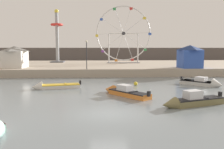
{
  "coord_description": "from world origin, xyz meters",
  "views": [
    {
      "loc": [
        -0.61,
        -15.25,
        4.26
      ],
      "look_at": [
        0.85,
        12.38,
        1.2
      ],
      "focal_mm": 38.15,
      "sensor_mm": 36.0,
      "label": 1
    }
  ],
  "objects_px": {
    "motorboat_orange_hull": "(122,92)",
    "mooring_buoy_orange": "(136,84)",
    "motorboat_olive_wood": "(190,101)",
    "carnival_booth_blue_tent": "(190,56)",
    "carnival_booth_white_ticket": "(15,57)",
    "motorboat_pale_grey": "(204,83)",
    "drop_tower_steel_tower": "(57,37)",
    "motorboat_white_red_stripe": "(52,86)",
    "ferris_wheel_white_frame": "(123,34)",
    "promenade_lamp_near": "(87,51)"
  },
  "relations": [
    {
      "from": "carnival_booth_blue_tent",
      "to": "promenade_lamp_near",
      "type": "bearing_deg",
      "value": -176.4
    },
    {
      "from": "motorboat_white_red_stripe",
      "to": "mooring_buoy_orange",
      "type": "xyz_separation_m",
      "value": [
        9.21,
        1.56,
        -0.01
      ]
    },
    {
      "from": "motorboat_orange_hull",
      "to": "motorboat_pale_grey",
      "type": "xyz_separation_m",
      "value": [
        9.88,
        4.91,
        0.01
      ]
    },
    {
      "from": "drop_tower_steel_tower",
      "to": "carnival_booth_white_ticket",
      "type": "distance_m",
      "value": 15.59
    },
    {
      "from": "motorboat_white_red_stripe",
      "to": "carnival_booth_blue_tent",
      "type": "bearing_deg",
      "value": -161.65
    },
    {
      "from": "carnival_booth_blue_tent",
      "to": "carnival_booth_white_ticket",
      "type": "distance_m",
      "value": 27.59
    },
    {
      "from": "motorboat_olive_wood",
      "to": "motorboat_white_red_stripe",
      "type": "height_order",
      "value": "motorboat_olive_wood"
    },
    {
      "from": "ferris_wheel_white_frame",
      "to": "mooring_buoy_orange",
      "type": "xyz_separation_m",
      "value": [
        -0.88,
        -22.94,
        -6.89
      ]
    },
    {
      "from": "motorboat_pale_grey",
      "to": "promenade_lamp_near",
      "type": "distance_m",
      "value": 16.83
    },
    {
      "from": "motorboat_pale_grey",
      "to": "carnival_booth_blue_tent",
      "type": "relative_size",
      "value": 1.23
    },
    {
      "from": "motorboat_white_red_stripe",
      "to": "motorboat_olive_wood",
      "type": "bearing_deg",
      "value": 132.55
    },
    {
      "from": "motorboat_white_red_stripe",
      "to": "carnival_booth_blue_tent",
      "type": "xyz_separation_m",
      "value": [
        19.24,
        11.4,
        2.8
      ]
    },
    {
      "from": "motorboat_orange_hull",
      "to": "promenade_lamp_near",
      "type": "bearing_deg",
      "value": -21.22
    },
    {
      "from": "drop_tower_steel_tower",
      "to": "mooring_buoy_orange",
      "type": "xyz_separation_m",
      "value": [
        13.33,
        -26.07,
        -6.58
      ]
    },
    {
      "from": "carnival_booth_white_ticket",
      "to": "mooring_buoy_orange",
      "type": "bearing_deg",
      "value": -29.35
    },
    {
      "from": "ferris_wheel_white_frame",
      "to": "mooring_buoy_orange",
      "type": "bearing_deg",
      "value": -92.2
    },
    {
      "from": "motorboat_olive_wood",
      "to": "motorboat_white_red_stripe",
      "type": "relative_size",
      "value": 1.03
    },
    {
      "from": "motorboat_orange_hull",
      "to": "ferris_wheel_white_frame",
      "type": "relative_size",
      "value": 0.43
    },
    {
      "from": "drop_tower_steel_tower",
      "to": "carnival_booth_blue_tent",
      "type": "relative_size",
      "value": 3.18
    },
    {
      "from": "drop_tower_steel_tower",
      "to": "carnival_booth_blue_tent",
      "type": "distance_m",
      "value": 28.69
    },
    {
      "from": "ferris_wheel_white_frame",
      "to": "drop_tower_steel_tower",
      "type": "relative_size",
      "value": 1.03
    },
    {
      "from": "carnival_booth_blue_tent",
      "to": "carnival_booth_white_ticket",
      "type": "height_order",
      "value": "carnival_booth_blue_tent"
    },
    {
      "from": "promenade_lamp_near",
      "to": "mooring_buoy_orange",
      "type": "xyz_separation_m",
      "value": [
        6.02,
        -8.34,
        -3.71
      ]
    },
    {
      "from": "mooring_buoy_orange",
      "to": "carnival_booth_white_ticket",
      "type": "bearing_deg",
      "value": 146.58
    },
    {
      "from": "carnival_booth_white_ticket",
      "to": "mooring_buoy_orange",
      "type": "height_order",
      "value": "carnival_booth_white_ticket"
    },
    {
      "from": "motorboat_white_red_stripe",
      "to": "ferris_wheel_white_frame",
      "type": "bearing_deg",
      "value": -124.68
    },
    {
      "from": "carnival_booth_blue_tent",
      "to": "carnival_booth_white_ticket",
      "type": "relative_size",
      "value": 0.95
    },
    {
      "from": "motorboat_olive_wood",
      "to": "carnival_booth_blue_tent",
      "type": "distance_m",
      "value": 21.23
    },
    {
      "from": "motorboat_pale_grey",
      "to": "ferris_wheel_white_frame",
      "type": "bearing_deg",
      "value": 153.2
    },
    {
      "from": "motorboat_olive_wood",
      "to": "drop_tower_steel_tower",
      "type": "height_order",
      "value": "drop_tower_steel_tower"
    },
    {
      "from": "motorboat_olive_wood",
      "to": "motorboat_orange_hull",
      "type": "relative_size",
      "value": 1.06
    },
    {
      "from": "ferris_wheel_white_frame",
      "to": "carnival_booth_blue_tent",
      "type": "xyz_separation_m",
      "value": [
        9.15,
        -13.1,
        -4.07
      ]
    },
    {
      "from": "carnival_booth_blue_tent",
      "to": "drop_tower_steel_tower",
      "type": "bearing_deg",
      "value": 143.46
    },
    {
      "from": "motorboat_orange_hull",
      "to": "drop_tower_steel_tower",
      "type": "relative_size",
      "value": 0.44
    },
    {
      "from": "motorboat_orange_hull",
      "to": "mooring_buoy_orange",
      "type": "bearing_deg",
      "value": -57.95
    },
    {
      "from": "ferris_wheel_white_frame",
      "to": "carnival_booth_white_ticket",
      "type": "height_order",
      "value": "ferris_wheel_white_frame"
    },
    {
      "from": "motorboat_olive_wood",
      "to": "ferris_wheel_white_frame",
      "type": "bearing_deg",
      "value": -106.08
    },
    {
      "from": "motorboat_olive_wood",
      "to": "motorboat_white_red_stripe",
      "type": "xyz_separation_m",
      "value": [
        -11.78,
        8.3,
        -0.14
      ]
    },
    {
      "from": "motorboat_pale_grey",
      "to": "drop_tower_steel_tower",
      "type": "height_order",
      "value": "drop_tower_steel_tower"
    },
    {
      "from": "motorboat_pale_grey",
      "to": "carnival_booth_white_ticket",
      "type": "distance_m",
      "value": 28.19
    },
    {
      "from": "motorboat_orange_hull",
      "to": "mooring_buoy_orange",
      "type": "distance_m",
      "value": 5.83
    },
    {
      "from": "motorboat_white_red_stripe",
      "to": "promenade_lamp_near",
      "type": "distance_m",
      "value": 11.03
    },
    {
      "from": "motorboat_white_red_stripe",
      "to": "mooring_buoy_orange",
      "type": "distance_m",
      "value": 9.34
    },
    {
      "from": "ferris_wheel_white_frame",
      "to": "drop_tower_steel_tower",
      "type": "distance_m",
      "value": 14.55
    },
    {
      "from": "motorboat_white_red_stripe",
      "to": "carnival_booth_white_ticket",
      "type": "bearing_deg",
      "value": -69.96
    },
    {
      "from": "carnival_booth_white_ticket",
      "to": "mooring_buoy_orange",
      "type": "xyz_separation_m",
      "value": [
        17.51,
        -11.55,
        -2.74
      ]
    },
    {
      "from": "motorboat_olive_wood",
      "to": "carnival_booth_blue_tent",
      "type": "xyz_separation_m",
      "value": [
        7.46,
        19.69,
        2.67
      ]
    },
    {
      "from": "motorboat_orange_hull",
      "to": "motorboat_pale_grey",
      "type": "relative_size",
      "value": 1.15
    },
    {
      "from": "carnival_booth_white_ticket",
      "to": "mooring_buoy_orange",
      "type": "relative_size",
      "value": 8.66
    },
    {
      "from": "motorboat_olive_wood",
      "to": "carnival_booth_white_ticket",
      "type": "distance_m",
      "value": 29.46
    }
  ]
}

